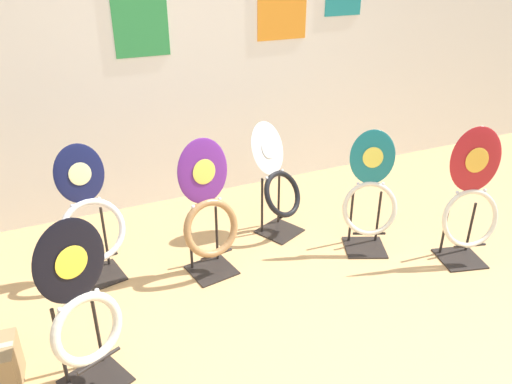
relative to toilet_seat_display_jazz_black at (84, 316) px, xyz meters
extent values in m
plane|color=tan|center=(1.04, -0.45, -0.42)|extent=(14.00, 14.00, 0.00)
cube|color=silver|center=(1.04, 1.82, 0.88)|extent=(8.00, 0.06, 2.60)
cube|color=#2D8E47|center=(0.77, 1.78, 1.13)|extent=(0.40, 0.01, 0.68)
cube|color=orange|center=(1.91, 1.78, 1.07)|extent=(0.44, 0.01, 0.45)
cube|color=black|center=(0.00, 0.00, -0.41)|extent=(0.37, 0.37, 0.01)
cylinder|color=black|center=(-0.13, 0.05, -0.18)|extent=(0.02, 0.02, 0.46)
cylinder|color=black|center=(0.05, 0.13, -0.18)|extent=(0.02, 0.02, 0.46)
cylinder|color=black|center=(0.03, -0.07, -0.23)|extent=(0.21, 0.11, 0.02)
torus|color=beige|center=(0.01, -0.02, -0.07)|extent=(0.38, 0.26, 0.36)
ellipsoid|color=black|center=(-0.01, 0.03, 0.29)|extent=(0.33, 0.17, 0.41)
ellipsoid|color=yellow|center=(-0.01, 0.01, 0.29)|extent=(0.15, 0.07, 0.16)
sphere|color=silver|center=(-0.09, -0.02, 0.09)|extent=(0.02, 0.02, 0.02)
sphere|color=silver|center=(0.08, 0.05, 0.09)|extent=(0.02, 0.02, 0.02)
cube|color=black|center=(0.85, 0.66, -0.41)|extent=(0.32, 0.32, 0.01)
cylinder|color=black|center=(0.74, 0.73, -0.21)|extent=(0.02, 0.02, 0.40)
cylinder|color=black|center=(0.93, 0.76, -0.21)|extent=(0.02, 0.02, 0.40)
cylinder|color=black|center=(0.86, 0.58, -0.25)|extent=(0.22, 0.05, 0.02)
torus|color=#9E7042|center=(0.85, 0.64, -0.08)|extent=(0.40, 0.22, 0.38)
ellipsoid|color=#60237F|center=(0.84, 0.71, 0.29)|extent=(0.35, 0.13, 0.42)
ellipsoid|color=#E5CC4C|center=(0.84, 0.69, 0.29)|extent=(0.16, 0.05, 0.16)
sphere|color=silver|center=(0.75, 0.67, 0.08)|extent=(0.02, 0.02, 0.02)
sphere|color=silver|center=(0.94, 0.70, 0.08)|extent=(0.02, 0.02, 0.02)
cube|color=black|center=(1.94, 0.46, -0.41)|extent=(0.37, 0.37, 0.01)
cylinder|color=black|center=(1.89, 0.59, -0.21)|extent=(0.02, 0.02, 0.40)
cylinder|color=black|center=(2.07, 0.51, -0.21)|extent=(0.02, 0.02, 0.40)
cylinder|color=black|center=(1.91, 0.39, -0.25)|extent=(0.21, 0.11, 0.02)
torus|color=beige|center=(1.93, 0.44, -0.09)|extent=(0.41, 0.29, 0.37)
ellipsoid|color=#197075|center=(1.96, 0.52, 0.26)|extent=(0.31, 0.19, 0.37)
ellipsoid|color=#EADB4C|center=(1.96, 0.50, 0.27)|extent=(0.14, 0.08, 0.14)
sphere|color=silver|center=(1.88, 0.53, 0.08)|extent=(0.02, 0.02, 0.02)
sphere|color=silver|center=(2.03, 0.46, 0.08)|extent=(0.02, 0.02, 0.02)
cube|color=black|center=(2.46, 0.07, -0.41)|extent=(0.34, 0.34, 0.01)
cylinder|color=black|center=(2.39, 0.19, -0.22)|extent=(0.02, 0.02, 0.37)
cylinder|color=black|center=(2.57, 0.14, -0.22)|extent=(0.02, 0.02, 0.37)
cylinder|color=black|center=(2.44, 0.00, -0.26)|extent=(0.22, 0.08, 0.02)
torus|color=beige|center=(2.45, 0.05, -0.08)|extent=(0.42, 0.24, 0.39)
ellipsoid|color=#AD1E23|center=(2.47, 0.12, 0.31)|extent=(0.36, 0.16, 0.43)
ellipsoid|color=yellow|center=(2.47, 0.11, 0.31)|extent=(0.16, 0.06, 0.16)
sphere|color=silver|center=(2.37, 0.13, 0.09)|extent=(0.02, 0.02, 0.02)
sphere|color=silver|center=(2.56, 0.08, 0.09)|extent=(0.02, 0.02, 0.02)
cube|color=black|center=(0.15, 0.90, -0.41)|extent=(0.33, 0.33, 0.01)
cylinder|color=black|center=(0.04, 0.97, -0.19)|extent=(0.02, 0.02, 0.43)
cylinder|color=black|center=(0.23, 1.00, -0.19)|extent=(0.02, 0.02, 0.43)
cylinder|color=black|center=(0.17, 0.82, -0.23)|extent=(0.22, 0.06, 0.02)
torus|color=silver|center=(0.16, 0.88, -0.06)|extent=(0.43, 0.25, 0.40)
ellipsoid|color=#141942|center=(0.14, 0.97, 0.30)|extent=(0.31, 0.14, 0.37)
ellipsoid|color=beige|center=(0.14, 0.96, 0.30)|extent=(0.14, 0.05, 0.14)
sphere|color=silver|center=(0.07, 0.92, 0.11)|extent=(0.02, 0.02, 0.02)
sphere|color=silver|center=(0.23, 0.95, 0.11)|extent=(0.02, 0.02, 0.02)
cube|color=black|center=(1.49, 0.92, -0.41)|extent=(0.37, 0.37, 0.01)
cylinder|color=black|center=(1.36, 0.96, -0.19)|extent=(0.02, 0.02, 0.44)
cylinder|color=black|center=(1.54, 1.05, -0.19)|extent=(0.02, 0.02, 0.44)
cylinder|color=black|center=(1.52, 0.85, -0.23)|extent=(0.21, 0.11, 0.02)
torus|color=black|center=(1.50, 0.90, -0.09)|extent=(0.41, 0.34, 0.32)
ellipsoid|color=white|center=(1.44, 1.04, 0.23)|extent=(0.36, 0.27, 0.37)
ellipsoid|color=silver|center=(1.44, 1.02, 0.23)|extent=(0.16, 0.11, 0.14)
sphere|color=silver|center=(1.38, 0.94, 0.04)|extent=(0.02, 0.02, 0.02)
sphere|color=silver|center=(1.54, 1.01, 0.04)|extent=(0.02, 0.02, 0.02)
camera|label=1|loc=(-0.02, -1.97, 1.54)|focal=35.00mm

